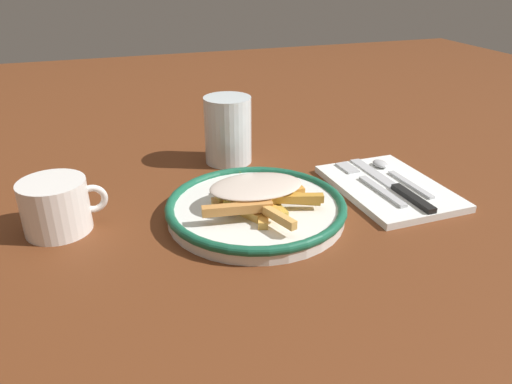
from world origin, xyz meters
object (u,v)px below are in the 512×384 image
spoon (392,172)px  napkin (389,188)px  fork (369,182)px  water_glass (228,130)px  plate (256,208)px  knife (396,187)px  fries_heap (256,193)px  coffee_mug (56,206)px

spoon → napkin: bearing=-127.1°
fork → water_glass: bearing=133.5°
plate → fork: (0.20, 0.03, -0.00)m
fork → knife: (0.03, -0.03, 0.00)m
napkin → fork: size_ratio=1.21×
napkin → spoon: size_ratio=1.41×
fries_heap → spoon: size_ratio=1.15×
plate → coffee_mug: size_ratio=2.28×
knife → plate: bearing=178.9°
fork → water_glass: 0.26m
plate → water_glass: (0.02, 0.21, 0.05)m
knife → spoon: size_ratio=1.38×
fork → water_glass: size_ratio=1.51×
spoon → coffee_mug: bearing=-180.0°
fries_heap → fork: fries_heap is taller
spoon → water_glass: water_glass is taller
fries_heap → water_glass: bearing=84.6°
fries_heap → spoon: bearing=11.4°
napkin → knife: size_ratio=1.02×
napkin → knife: knife is taller
plate → coffee_mug: 0.27m
fries_heap → knife: (0.23, -0.00, -0.02)m
fries_heap → coffee_mug: coffee_mug is taller
fork → knife: knife is taller
plate → fork: size_ratio=1.45×
spoon → fries_heap: bearing=-168.6°
spoon → coffee_mug: (-0.52, -0.00, 0.02)m
fork → coffee_mug: (-0.46, 0.02, 0.02)m
knife → spoon: bearing=64.4°
plate → coffee_mug: (-0.26, 0.05, 0.02)m
fork → knife: bearing=-46.6°
fork → knife: 0.04m
napkin → fries_heap: bearing=-176.0°
water_glass → knife: bearing=-46.5°
knife → water_glass: size_ratio=1.79×
napkin → knife: bearing=-88.0°
plate → napkin: bearing=3.7°
fries_heap → knife: fries_heap is taller
fries_heap → coffee_mug: 0.27m
plate → spoon: size_ratio=1.67×
fork → spoon: size_ratio=1.16×
knife → water_glass: bearing=133.5°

